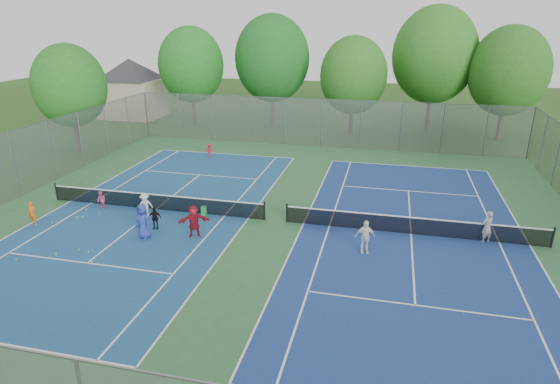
# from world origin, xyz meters

# --- Properties ---
(ground) EXTENTS (120.00, 120.00, 0.00)m
(ground) POSITION_xyz_m (0.00, 0.00, 0.00)
(ground) COLOR #254B17
(ground) RESTS_ON ground
(court_pad) EXTENTS (32.00, 32.00, 0.01)m
(court_pad) POSITION_xyz_m (0.00, 0.00, 0.01)
(court_pad) COLOR #2E6236
(court_pad) RESTS_ON ground
(court_left) EXTENTS (10.97, 23.77, 0.01)m
(court_left) POSITION_xyz_m (-7.00, 0.00, 0.02)
(court_left) COLOR navy
(court_left) RESTS_ON court_pad
(court_right) EXTENTS (10.97, 23.77, 0.01)m
(court_right) POSITION_xyz_m (7.00, 0.00, 0.02)
(court_right) COLOR navy
(court_right) RESTS_ON court_pad
(net_left) EXTENTS (12.87, 0.10, 0.91)m
(net_left) POSITION_xyz_m (-7.00, 0.00, 0.46)
(net_left) COLOR black
(net_left) RESTS_ON ground
(net_right) EXTENTS (12.87, 0.10, 0.91)m
(net_right) POSITION_xyz_m (7.00, 0.00, 0.46)
(net_right) COLOR black
(net_right) RESTS_ON ground
(fence_north) EXTENTS (32.00, 0.10, 4.00)m
(fence_north) POSITION_xyz_m (0.00, 16.00, 2.00)
(fence_north) COLOR gray
(fence_north) RESTS_ON ground
(fence_west) EXTENTS (0.10, 32.00, 4.00)m
(fence_west) POSITION_xyz_m (-16.00, 0.00, 2.00)
(fence_west) COLOR gray
(fence_west) RESTS_ON ground
(house) EXTENTS (11.03, 11.03, 7.30)m
(house) POSITION_xyz_m (-22.00, 24.00, 4.21)
(house) COLOR #B7A88C
(house) RESTS_ON ground
(tree_nw) EXTENTS (6.40, 6.40, 9.58)m
(tree_nw) POSITION_xyz_m (-14.00, 22.00, 5.89)
(tree_nw) COLOR #443326
(tree_nw) RESTS_ON ground
(tree_nl) EXTENTS (7.20, 7.20, 10.69)m
(tree_nl) POSITION_xyz_m (-6.00, 23.00, 6.54)
(tree_nl) COLOR #443326
(tree_nl) RESTS_ON ground
(tree_nc) EXTENTS (6.00, 6.00, 8.85)m
(tree_nc) POSITION_xyz_m (2.00, 21.00, 5.39)
(tree_nc) COLOR #443326
(tree_nc) RESTS_ON ground
(tree_nr) EXTENTS (7.60, 7.60, 11.42)m
(tree_nr) POSITION_xyz_m (9.00, 24.00, 7.04)
(tree_nr) COLOR #443326
(tree_nr) RESTS_ON ground
(tree_ne) EXTENTS (6.60, 6.60, 9.77)m
(tree_ne) POSITION_xyz_m (15.00, 22.00, 5.97)
(tree_ne) COLOR #443326
(tree_ne) RESTS_ON ground
(tree_side_w) EXTENTS (5.60, 5.60, 8.47)m
(tree_side_w) POSITION_xyz_m (-19.00, 10.00, 5.24)
(tree_side_w) COLOR #443326
(tree_side_w) RESTS_ON ground
(ball_crate) EXTENTS (0.48, 0.48, 0.34)m
(ball_crate) POSITION_xyz_m (-6.60, -2.23, 0.17)
(ball_crate) COLOR blue
(ball_crate) RESTS_ON ground
(ball_hopper) EXTENTS (0.32, 0.32, 0.55)m
(ball_hopper) POSITION_xyz_m (-3.99, -0.22, 0.27)
(ball_hopper) COLOR green
(ball_hopper) RESTS_ON ground
(student_a) EXTENTS (0.49, 0.33, 1.32)m
(student_a) POSITION_xyz_m (-12.20, -3.41, 0.66)
(student_a) COLOR orange
(student_a) RESTS_ON ground
(student_b) EXTENTS (0.61, 0.54, 1.05)m
(student_b) POSITION_xyz_m (-10.00, -0.60, 0.52)
(student_b) COLOR #DD5683
(student_b) RESTS_ON ground
(student_c) EXTENTS (1.01, 0.73, 1.40)m
(student_c) POSITION_xyz_m (-6.96, -1.16, 0.70)
(student_c) COLOR silver
(student_c) RESTS_ON ground
(student_d) EXTENTS (0.74, 0.42, 1.20)m
(student_d) POSITION_xyz_m (-5.78, -2.36, 0.60)
(student_d) COLOR black
(student_d) RESTS_ON ground
(student_e) EXTENTS (0.98, 0.77, 1.76)m
(student_e) POSITION_xyz_m (-5.82, -3.45, 0.88)
(student_e) COLOR #2A3A9B
(student_e) RESTS_ON ground
(student_f) EXTENTS (1.58, 1.11, 1.64)m
(student_f) POSITION_xyz_m (-3.47, -2.71, 0.82)
(student_f) COLOR maroon
(student_f) RESTS_ON ground
(child_far_baseline) EXTENTS (0.73, 0.50, 1.04)m
(child_far_baseline) POSITION_xyz_m (-8.01, 10.91, 0.52)
(child_far_baseline) COLOR red
(child_far_baseline) RESTS_ON ground
(instructor) EXTENTS (0.70, 0.63, 1.61)m
(instructor) POSITION_xyz_m (10.46, -0.08, 0.81)
(instructor) COLOR #959598
(instructor) RESTS_ON ground
(teen_court_b) EXTENTS (1.01, 0.63, 1.61)m
(teen_court_b) POSITION_xyz_m (4.83, -2.53, 0.80)
(teen_court_b) COLOR white
(teen_court_b) RESTS_ON ground
(tennis_ball_0) EXTENTS (0.07, 0.07, 0.07)m
(tennis_ball_0) POSITION_xyz_m (-10.30, -2.00, 0.03)
(tennis_ball_0) COLOR #ACCE30
(tennis_ball_0) RESTS_ON ground
(tennis_ball_1) EXTENTS (0.07, 0.07, 0.07)m
(tennis_ball_1) POSITION_xyz_m (-10.74, -1.03, 0.03)
(tennis_ball_1) COLOR #C8E234
(tennis_ball_1) RESTS_ON ground
(tennis_ball_2) EXTENTS (0.07, 0.07, 0.07)m
(tennis_ball_2) POSITION_xyz_m (-8.86, -6.04, 0.03)
(tennis_ball_2) COLOR #C7E435
(tennis_ball_2) RESTS_ON ground
(tennis_ball_3) EXTENTS (0.07, 0.07, 0.07)m
(tennis_ball_3) POSITION_xyz_m (-10.49, -2.24, 0.03)
(tennis_ball_3) COLOR #C7EF37
(tennis_ball_3) RESTS_ON ground
(tennis_ball_4) EXTENTS (0.07, 0.07, 0.07)m
(tennis_ball_4) POSITION_xyz_m (-7.55, -5.51, 0.03)
(tennis_ball_4) COLOR #A9CA2F
(tennis_ball_4) RESTS_ON ground
(tennis_ball_5) EXTENTS (0.07, 0.07, 0.07)m
(tennis_ball_5) POSITION_xyz_m (-9.78, -1.27, 0.03)
(tennis_ball_5) COLOR gold
(tennis_ball_5) RESTS_ON ground
(tennis_ball_6) EXTENTS (0.07, 0.07, 0.07)m
(tennis_ball_6) POSITION_xyz_m (-10.25, -6.90, 0.03)
(tennis_ball_6) COLOR #B3CE2F
(tennis_ball_6) RESTS_ON ground
(tennis_ball_7) EXTENTS (0.07, 0.07, 0.07)m
(tennis_ball_7) POSITION_xyz_m (-6.83, -6.30, 0.03)
(tennis_ball_7) COLOR yellow
(tennis_ball_7) RESTS_ON ground
(tennis_ball_8) EXTENTS (0.07, 0.07, 0.07)m
(tennis_ball_8) POSITION_xyz_m (-8.10, -5.42, 0.03)
(tennis_ball_8) COLOR #A3C12D
(tennis_ball_8) RESTS_ON ground
(tennis_ball_9) EXTENTS (0.07, 0.07, 0.07)m
(tennis_ball_9) POSITION_xyz_m (-10.62, -1.99, 0.03)
(tennis_ball_9) COLOR #BECF30
(tennis_ball_9) RESTS_ON ground
(tennis_ball_10) EXTENTS (0.07, 0.07, 0.07)m
(tennis_ball_10) POSITION_xyz_m (-11.42, -3.01, 0.03)
(tennis_ball_10) COLOR #C4E334
(tennis_ball_10) RESTS_ON ground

